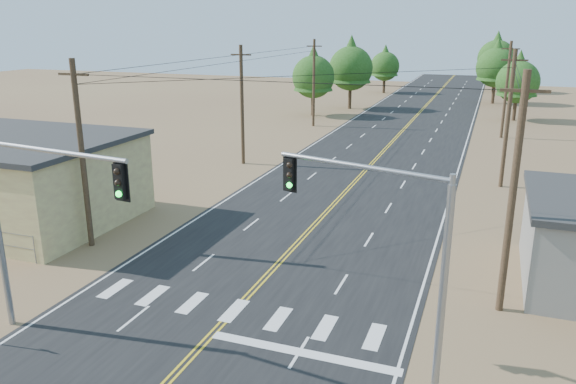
% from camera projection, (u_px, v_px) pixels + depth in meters
% --- Properties ---
extents(road, '(15.00, 200.00, 0.02)m').
position_uv_depth(road, '(356.00, 180.00, 43.44)').
color(road, black).
rests_on(road, ground).
extents(utility_pole_left_near, '(1.80, 0.30, 10.00)m').
position_uv_depth(utility_pole_left_near, '(82.00, 154.00, 29.25)').
color(utility_pole_left_near, '#4C3826').
rests_on(utility_pole_left_near, ground).
extents(utility_pole_left_mid, '(1.80, 0.30, 10.00)m').
position_uv_depth(utility_pole_left_mid, '(242.00, 104.00, 47.24)').
color(utility_pole_left_mid, '#4C3826').
rests_on(utility_pole_left_mid, ground).
extents(utility_pole_left_far, '(1.80, 0.30, 10.00)m').
position_uv_depth(utility_pole_left_far, '(314.00, 82.00, 65.22)').
color(utility_pole_left_far, '#4C3826').
rests_on(utility_pole_left_far, ground).
extents(utility_pole_right_near, '(1.80, 0.30, 10.00)m').
position_uv_depth(utility_pole_right_near, '(513.00, 194.00, 22.33)').
color(utility_pole_right_near, '#4C3826').
rests_on(utility_pole_right_near, ground).
extents(utility_pole_right_mid, '(1.80, 0.30, 10.00)m').
position_uv_depth(utility_pole_right_mid, '(508.00, 118.00, 40.32)').
color(utility_pole_right_mid, '#4C3826').
rests_on(utility_pole_right_mid, ground).
extents(utility_pole_right_far, '(1.80, 0.30, 10.00)m').
position_uv_depth(utility_pole_right_far, '(506.00, 89.00, 58.30)').
color(utility_pole_right_far, '#4C3826').
rests_on(utility_pole_right_far, ground).
extents(signal_mast_left, '(6.93, 1.19, 7.69)m').
position_uv_depth(signal_mast_left, '(30.00, 207.00, 20.31)').
color(signal_mast_left, gray).
rests_on(signal_mast_left, ground).
extents(signal_mast_right, '(5.98, 1.84, 7.49)m').
position_uv_depth(signal_mast_right, '(392.00, 240.00, 17.75)').
color(signal_mast_right, gray).
rests_on(signal_mast_right, ground).
extents(tree_left_near, '(5.49, 5.49, 9.16)m').
position_uv_depth(tree_left_near, '(313.00, 72.00, 72.61)').
color(tree_left_near, '#3F2D1E').
rests_on(tree_left_near, ground).
extents(tree_left_mid, '(6.15, 6.15, 10.25)m').
position_uv_depth(tree_left_mid, '(351.00, 64.00, 78.52)').
color(tree_left_mid, '#3F2D1E').
rests_on(tree_left_mid, ground).
extents(tree_left_far, '(4.99, 4.99, 8.32)m').
position_uv_depth(tree_left_far, '(385.00, 63.00, 97.23)').
color(tree_left_far, '#3F2D1E').
rests_on(tree_left_far, ground).
extents(tree_right_near, '(5.20, 5.20, 8.67)m').
position_uv_depth(tree_right_near, '(518.00, 78.00, 68.97)').
color(tree_right_near, '#3F2D1E').
rests_on(tree_right_near, ground).
extents(tree_right_mid, '(5.84, 5.84, 9.73)m').
position_uv_depth(tree_right_mid, '(496.00, 64.00, 83.87)').
color(tree_right_mid, '#3F2D1E').
rests_on(tree_right_mid, ground).
extents(tree_right_far, '(6.36, 6.36, 10.60)m').
position_uv_depth(tree_right_far, '(496.00, 54.00, 98.64)').
color(tree_right_far, '#3F2D1E').
rests_on(tree_right_far, ground).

